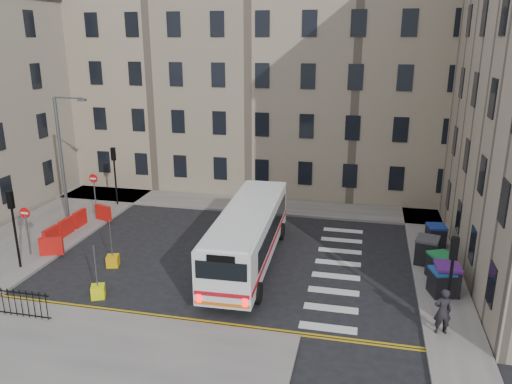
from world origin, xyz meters
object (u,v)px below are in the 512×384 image
at_px(streetlamp, 62,161).
at_px(wheelie_bin_d, 427,250).
at_px(wheelie_bin_c, 440,266).
at_px(bollard_yellow, 113,261).
at_px(bollard_chevron, 98,292).
at_px(wheelie_bin_e, 436,236).
at_px(wheelie_bin_a, 441,282).
at_px(pedestrian, 443,311).
at_px(bus, 248,233).
at_px(wheelie_bin_b, 446,279).

height_order(streetlamp, wheelie_bin_d, streetlamp).
height_order(wheelie_bin_c, bollard_yellow, wheelie_bin_c).
height_order(wheelie_bin_d, bollard_chevron, wheelie_bin_d).
bearing_deg(wheelie_bin_e, wheelie_bin_a, -103.75).
distance_m(wheelie_bin_e, pedestrian, 9.21).
xyz_separation_m(streetlamp, bus, (12.36, -2.77, -2.60)).
distance_m(wheelie_bin_e, bollard_yellow, 17.86).
distance_m(wheelie_bin_a, wheelie_bin_d, 3.43).
bearing_deg(wheelie_bin_b, wheelie_bin_a, -142.38).
height_order(bus, pedestrian, bus).
xyz_separation_m(wheelie_bin_a, bollard_chevron, (-15.39, -3.50, -0.47)).
distance_m(pedestrian, bollard_chevron, 15.03).
relative_size(streetlamp, bollard_yellow, 13.57).
xyz_separation_m(wheelie_bin_a, wheelie_bin_d, (-0.32, 3.41, 0.09)).
bearing_deg(wheelie_bin_c, bollard_yellow, 162.66).
distance_m(streetlamp, wheelie_bin_e, 22.58).
bearing_deg(wheelie_bin_e, streetlamp, 174.33).
xyz_separation_m(wheelie_bin_d, bollard_chevron, (-15.07, -6.91, -0.56)).
bearing_deg(bollard_yellow, wheelie_bin_e, 20.21).
relative_size(wheelie_bin_b, wheelie_bin_d, 0.94).
bearing_deg(bollard_chevron, bollard_yellow, 106.65).
xyz_separation_m(wheelie_bin_a, bollard_yellow, (-16.34, -0.31, -0.47)).
xyz_separation_m(bollard_yellow, bollard_chevron, (0.95, -3.18, 0.00)).
bearing_deg(bollard_yellow, streetlamp, 140.11).
bearing_deg(bus, wheelie_bin_a, -10.87).
relative_size(bus, wheelie_bin_d, 7.49).
height_order(bus, wheelie_bin_d, bus).
xyz_separation_m(bus, wheelie_bin_b, (9.72, -1.28, -0.88)).
relative_size(wheelie_bin_e, bollard_chevron, 2.12).
relative_size(wheelie_bin_b, wheelie_bin_e, 1.11).
distance_m(streetlamp, bus, 12.93).
relative_size(wheelie_bin_d, wheelie_bin_e, 1.18).
bearing_deg(bollard_yellow, wheelie_bin_a, 1.09).
xyz_separation_m(bus, wheelie_bin_d, (9.15, 1.92, -0.88)).
height_order(wheelie_bin_b, pedestrian, pedestrian).
bearing_deg(streetlamp, bollard_chevron, -50.35).
bearing_deg(pedestrian, wheelie_bin_e, -105.44).
bearing_deg(wheelie_bin_a, bollard_yellow, 165.02).
bearing_deg(bollard_chevron, wheelie_bin_b, 13.36).
distance_m(streetlamp, wheelie_bin_b, 22.71).
xyz_separation_m(bus, pedestrian, (9.09, -4.81, -0.62)).
distance_m(wheelie_bin_a, wheelie_bin_e, 5.87).
distance_m(wheelie_bin_a, wheelie_bin_b, 0.34).
distance_m(wheelie_bin_d, bollard_chevron, 16.59).
height_order(wheelie_bin_a, wheelie_bin_b, wheelie_bin_b).
bearing_deg(wheelie_bin_a, wheelie_bin_b, 25.36).
distance_m(pedestrian, bollard_yellow, 16.26).
distance_m(wheelie_bin_a, pedestrian, 3.36).
height_order(wheelie_bin_a, pedestrian, pedestrian).
bearing_deg(streetlamp, bollard_yellow, -39.89).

